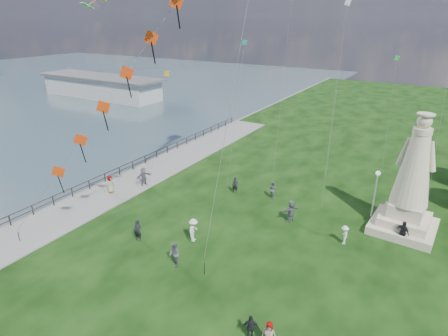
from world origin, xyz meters
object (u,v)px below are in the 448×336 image
Objects in this scene: pier_pavilion at (101,86)px; person_11 at (291,211)px; person_3 at (251,327)px; person_10 at (110,185)px; person_5 at (144,177)px; person_9 at (403,232)px; person_4 at (269,335)px; person_2 at (193,230)px; person_0 at (138,230)px; person_7 at (273,189)px; lamppost at (376,184)px; person_1 at (174,254)px; person_6 at (235,185)px; statue at (411,189)px; person_8 at (344,235)px.

person_11 is at bearing -28.38° from pier_pavilion.
person_3 is 0.87× the size of person_10.
person_5 is 23.54m from person_9.
person_4 is 0.85× the size of person_9.
person_2 is 9.95m from person_3.
person_9 is at bearing -137.32° from person_3.
person_0 is at bearing -131.78° from person_10.
person_7 is 15.41m from person_10.
lamppost is 17.36m from person_1.
person_6 is (-10.30, 14.85, 0.02)m from person_4.
statue reaches higher than person_2.
person_7 is (-5.77, 15.82, 0.07)m from person_3.
person_2 is at bearing 16.71° from person_0.
lamppost is 7.34m from person_11.
statue is 6.09× the size of person_4.
statue is 5.09× the size of person_11.
person_10 is 17.16m from person_11.
person_4 is at bearing -30.67° from person_0.
lamppost is at bearing 68.99° from person_4.
person_11 is (-4.63, 1.09, 0.18)m from person_8.
pier_pavilion is 61.36m from person_2.
person_3 is (-2.88, -16.82, -2.27)m from lamppost.
statue reaches higher than person_9.
person_6 is 11.89m from person_10.
person_5 is 1.15× the size of person_6.
person_11 is at bearing -139.79° from person_9.
pier_pavilion is at bearing 127.03° from person_0.
person_5 is at bearing -166.06° from statue.
person_4 reaches higher than person_8.
person_4 is 11.49m from person_8.
person_2 is (49.60, -36.11, -0.92)m from pier_pavilion.
person_4 is (58.53, -42.15, -1.06)m from pier_pavilion.
person_0 is 1.05× the size of person_7.
statue is 3.35m from person_9.
person_10 is at bearing -49.38° from person_3.
lamppost is 15.38m from person_2.
person_1 is at bearing -126.33° from person_10.
person_0 is at bearing -39.73° from pier_pavilion.
person_0 is 12.19m from person_3.
pier_pavilion is 63.76m from person_1.
person_3 is 12.85m from person_11.
lamppost is 2.69× the size of person_4.
person_2 reaches higher than person_10.
person_11 reaches higher than person_5.
person_4 is 0.95× the size of person_7.
person_9 is (5.58, 13.78, 0.17)m from person_3.
person_1 is at bearing 146.12° from person_4.
person_11 is at bearing -122.38° from person_8.
person_3 is at bearing 166.01° from person_4.
person_3 is (7.90, -6.05, -0.18)m from person_2.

